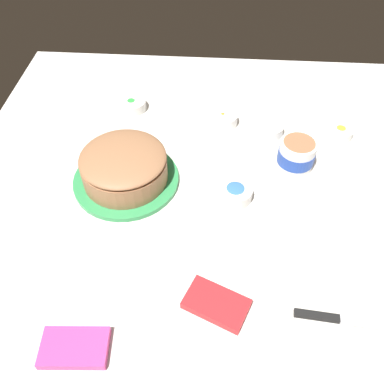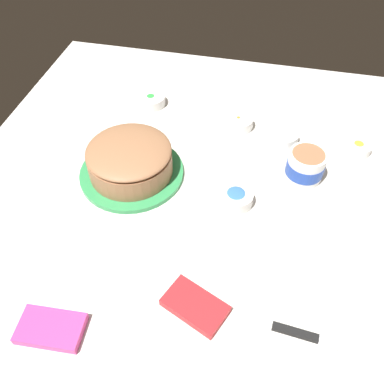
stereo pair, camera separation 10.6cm
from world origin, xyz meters
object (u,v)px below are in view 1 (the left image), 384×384
object	(u,v)px
paper_napkin	(371,193)
sprinkle_bowl_yellow	(340,132)
sprinkle_bowl_rainbow	(268,128)
sprinkle_bowl_green	(132,104)
candy_box_upper	(216,304)
spreading_knife	(340,319)
candy_box_lower	(75,348)
frosted_cake	(124,169)
sprinkle_bowl_blue	(235,192)
sprinkle_bowl_orange	(223,118)
frosting_tub	(297,154)

from	to	relation	value
paper_napkin	sprinkle_bowl_yellow	bearing A→B (deg)	-78.98
sprinkle_bowl_rainbow	sprinkle_bowl_green	world-z (taller)	same
sprinkle_bowl_green	candy_box_upper	size ratio (longest dim) A/B	0.71
spreading_knife	sprinkle_bowl_rainbow	distance (m)	0.62
sprinkle_bowl_green	paper_napkin	xyz separation A→B (m)	(-0.72, 0.33, -0.02)
candy_box_lower	sprinkle_bowl_green	bearing A→B (deg)	-92.18
frosted_cake	sprinkle_bowl_blue	bearing A→B (deg)	172.40
sprinkle_bowl_rainbow	candy_box_upper	bearing A→B (deg)	76.59
sprinkle_bowl_rainbow	sprinkle_bowl_orange	xyz separation A→B (m)	(0.14, -0.04, 0.00)
spreading_knife	sprinkle_bowl_yellow	distance (m)	0.62
sprinkle_bowl_green	sprinkle_bowl_rainbow	bearing A→B (deg)	168.08
spreading_knife	candy_box_lower	distance (m)	0.56
frosting_tub	sprinkle_bowl_blue	size ratio (longest dim) A/B	1.13
sprinkle_bowl_blue	candy_box_upper	xyz separation A→B (m)	(0.04, 0.32, -0.01)
spreading_knife	sprinkle_bowl_blue	size ratio (longest dim) A/B	2.55
sprinkle_bowl_rainbow	candy_box_upper	xyz separation A→B (m)	(0.14, 0.60, -0.01)
spreading_knife	paper_napkin	distance (m)	0.40
sprinkle_bowl_blue	sprinkle_bowl_rainbow	bearing A→B (deg)	-110.13
sprinkle_bowl_yellow	sprinkle_bowl_rainbow	size ratio (longest dim) A/B	0.82
spreading_knife	sprinkle_bowl_blue	bearing A→B (deg)	-56.22
sprinkle_bowl_rainbow	sprinkle_bowl_orange	distance (m)	0.15
sprinkle_bowl_yellow	candy_box_upper	world-z (taller)	sprinkle_bowl_yellow
frosting_tub	candy_box_upper	world-z (taller)	frosting_tub
sprinkle_bowl_blue	candy_box_lower	size ratio (longest dim) A/B	0.68
sprinkle_bowl_yellow	sprinkle_bowl_green	distance (m)	0.68
candy_box_lower	sprinkle_bowl_orange	bearing A→B (deg)	-114.31
sprinkle_bowl_blue	sprinkle_bowl_rainbow	xyz separation A→B (m)	(-0.10, -0.28, -0.00)
sprinkle_bowl_orange	sprinkle_bowl_rainbow	bearing A→B (deg)	164.75
spreading_knife	sprinkle_bowl_orange	bearing A→B (deg)	-68.02
sprinkle_bowl_rainbow	sprinkle_bowl_orange	size ratio (longest dim) A/B	1.02
sprinkle_bowl_yellow	paper_napkin	bearing A→B (deg)	101.02
frosted_cake	paper_napkin	size ratio (longest dim) A/B	1.96
candy_box_lower	candy_box_upper	world-z (taller)	same
frosted_cake	sprinkle_bowl_orange	world-z (taller)	frosted_cake
sprinkle_bowl_orange	candy_box_upper	size ratio (longest dim) A/B	0.70
sprinkle_bowl_yellow	candy_box_upper	xyz separation A→B (m)	(0.37, 0.60, -0.01)
spreading_knife	candy_box_upper	distance (m)	0.26
frosting_tub	candy_box_lower	xyz separation A→B (m)	(0.50, 0.57, -0.03)
frosting_tub	sprinkle_bowl_green	size ratio (longest dim) A/B	1.09
sprinkle_bowl_blue	candy_box_lower	distance (m)	0.54
frosting_tub	paper_napkin	xyz separation A→B (m)	(-0.20, 0.10, -0.04)
candy_box_upper	sprinkle_bowl_blue	bearing A→B (deg)	-74.03
sprinkle_bowl_yellow	candy_box_upper	distance (m)	0.70
frosted_cake	sprinkle_bowl_blue	size ratio (longest dim) A/B	3.17
frosting_tub	candy_box_lower	distance (m)	0.76
spreading_knife	sprinkle_bowl_green	bearing A→B (deg)	-51.26
sprinkle_bowl_blue	sprinkle_bowl_orange	bearing A→B (deg)	-82.89
sprinkle_bowl_yellow	sprinkle_bowl_blue	xyz separation A→B (m)	(0.33, 0.28, 0.00)
frosted_cake	sprinkle_bowl_blue	distance (m)	0.31
frosting_tub	sprinkle_bowl_orange	distance (m)	0.28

